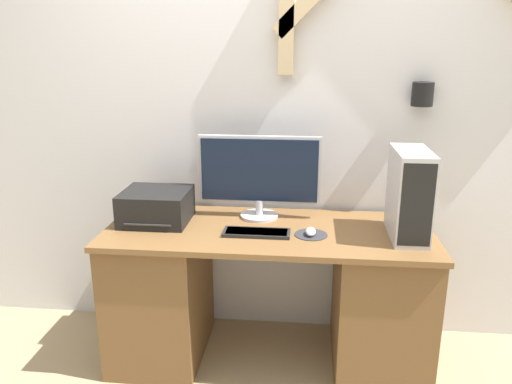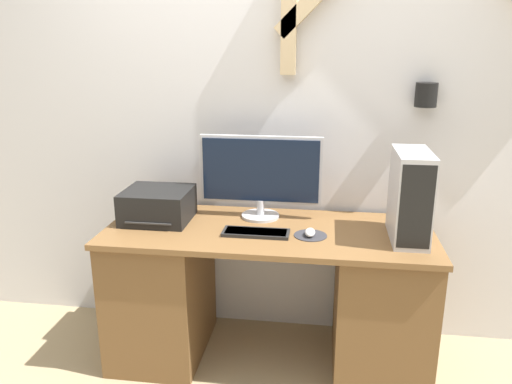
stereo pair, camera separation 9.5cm
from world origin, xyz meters
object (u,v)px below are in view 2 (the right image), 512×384
object	(u,v)px
mouse	(310,232)
computer_tower	(410,196)
printer	(158,205)
monitor	(261,174)
keyboard	(256,233)

from	to	relation	value
mouse	computer_tower	world-z (taller)	computer_tower
computer_tower	printer	distance (m)	1.34
computer_tower	printer	bearing A→B (deg)	176.18
monitor	keyboard	size ratio (longest dim) A/B	1.96
printer	computer_tower	bearing A→B (deg)	-3.82
mouse	printer	xyz separation A→B (m)	(-0.84, 0.13, 0.06)
mouse	computer_tower	size ratio (longest dim) A/B	0.21
printer	mouse	bearing A→B (deg)	-8.67
monitor	keyboard	distance (m)	0.37
monitor	mouse	xyz separation A→B (m)	(0.29, -0.26, -0.23)
mouse	computer_tower	xyz separation A→B (m)	(0.48, 0.04, 0.20)
computer_tower	printer	world-z (taller)	computer_tower
keyboard	computer_tower	distance (m)	0.79
mouse	computer_tower	distance (m)	0.52
monitor	printer	bearing A→B (deg)	-166.65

